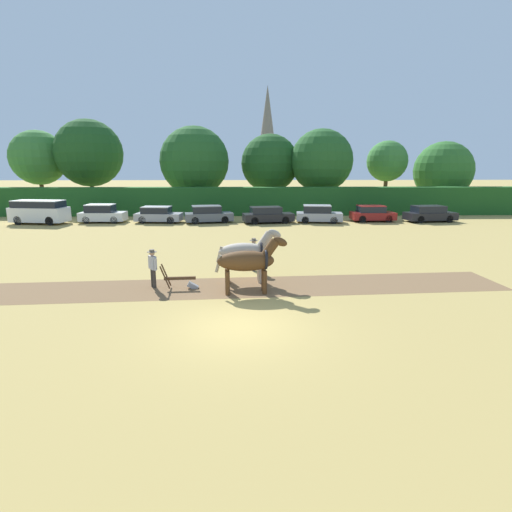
# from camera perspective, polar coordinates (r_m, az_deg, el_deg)

# --- Properties ---
(ground_plane) EXTENTS (240.00, 240.00, 0.00)m
(ground_plane) POSITION_cam_1_polar(r_m,az_deg,el_deg) (12.88, -2.53, -10.00)
(ground_plane) COLOR #A88E4C
(plowed_furrow_strip) EXTENTS (31.39, 4.84, 0.01)m
(plowed_furrow_strip) POSITION_cam_1_polar(r_m,az_deg,el_deg) (17.17, -17.50, -4.65)
(plowed_furrow_strip) COLOR brown
(plowed_furrow_strip) RESTS_ON ground
(hedgerow) EXTENTS (68.91, 1.68, 2.78)m
(hedgerow) POSITION_cam_1_polar(r_m,az_deg,el_deg) (40.51, -1.90, 7.83)
(hedgerow) COLOR #1E511E
(hedgerow) RESTS_ON ground
(tree_far_left) EXTENTS (6.01, 6.01, 8.74)m
(tree_far_left) POSITION_cam_1_polar(r_m,az_deg,el_deg) (51.92, -28.67, 12.21)
(tree_far_left) COLOR #4C3823
(tree_far_left) RESTS_ON ground
(tree_left) EXTENTS (7.39, 7.39, 9.93)m
(tree_left) POSITION_cam_1_polar(r_m,az_deg,el_deg) (49.64, -22.76, 13.39)
(tree_left) COLOR #4C3823
(tree_left) RESTS_ON ground
(tree_center_left) EXTENTS (7.56, 7.56, 9.13)m
(tree_center_left) POSITION_cam_1_polar(r_m,az_deg,el_deg) (45.65, -8.78, 13.23)
(tree_center_left) COLOR brown
(tree_center_left) RESTS_ON ground
(tree_center) EXTENTS (6.47, 6.47, 8.36)m
(tree_center) POSITION_cam_1_polar(r_m,az_deg,el_deg) (46.24, 2.00, 13.09)
(tree_center) COLOR #423323
(tree_center) RESTS_ON ground
(tree_center_right) EXTENTS (6.77, 6.77, 8.79)m
(tree_center_right) POSITION_cam_1_polar(r_m,az_deg,el_deg) (45.16, 9.34, 13.28)
(tree_center_right) COLOR brown
(tree_center_right) RESTS_ON ground
(tree_right) EXTENTS (4.57, 4.57, 7.65)m
(tree_right) POSITION_cam_1_polar(r_m,az_deg,el_deg) (49.01, 18.23, 12.72)
(tree_right) COLOR #4C3823
(tree_right) RESTS_ON ground
(tree_far_right) EXTENTS (6.54, 6.54, 7.57)m
(tree_far_right) POSITION_cam_1_polar(r_m,az_deg,el_deg) (51.17, 25.17, 10.96)
(tree_far_right) COLOR #423323
(tree_far_right) RESTS_ON ground
(church_spire) EXTENTS (2.94, 2.94, 19.12)m
(church_spire) POSITION_cam_1_polar(r_m,az_deg,el_deg) (77.56, 1.63, 16.66)
(church_spire) COLOR gray
(church_spire) RESTS_ON ground
(draft_horse_lead_left) EXTENTS (2.92, 0.99, 2.33)m
(draft_horse_lead_left) POSITION_cam_1_polar(r_m,az_deg,el_deg) (15.70, -1.04, -0.71)
(draft_horse_lead_left) COLOR #513319
(draft_horse_lead_left) RESTS_ON ground
(draft_horse_lead_right) EXTENTS (2.86, 0.97, 2.38)m
(draft_horse_lead_right) POSITION_cam_1_polar(r_m,az_deg,el_deg) (17.19, -1.40, 0.57)
(draft_horse_lead_right) COLOR #B2A38E
(draft_horse_lead_right) RESTS_ON ground
(plow) EXTENTS (1.55, 0.48, 1.13)m
(plow) POSITION_cam_1_polar(r_m,az_deg,el_deg) (16.74, -10.38, -3.57)
(plow) COLOR #4C331E
(plow) RESTS_ON ground
(farmer_at_plow) EXTENTS (0.42, 0.55, 1.61)m
(farmer_at_plow) POSITION_cam_1_polar(r_m,az_deg,el_deg) (17.06, -14.54, -1.33)
(farmer_at_plow) COLOR #38332D
(farmer_at_plow) RESTS_ON ground
(farmer_beside_team) EXTENTS (0.40, 0.63, 1.59)m
(farmer_beside_team) POSITION_cam_1_polar(r_m,az_deg,el_deg) (19.08, -0.32, 0.55)
(farmer_beside_team) COLOR #4C4C4C
(farmer_beside_team) RESTS_ON ground
(parked_van) EXTENTS (4.91, 2.57, 2.02)m
(parked_van) POSITION_cam_1_polar(r_m,az_deg,el_deg) (39.19, -28.56, 5.59)
(parked_van) COLOR silver
(parked_van) RESTS_ON ground
(parked_car_left) EXTENTS (3.89, 1.82, 1.60)m
(parked_car_left) POSITION_cam_1_polar(r_m,az_deg,el_deg) (37.81, -21.11, 5.64)
(parked_car_left) COLOR silver
(parked_car_left) RESTS_ON ground
(parked_car_center_left) EXTENTS (4.13, 2.07, 1.42)m
(parked_car_center_left) POSITION_cam_1_polar(r_m,az_deg,el_deg) (36.29, -13.80, 5.74)
(parked_car_center_left) COLOR #9E9EA8
(parked_car_center_left) RESTS_ON ground
(parked_car_center) EXTENTS (4.40, 2.54, 1.50)m
(parked_car_center) POSITION_cam_1_polar(r_m,az_deg,el_deg) (35.45, -6.84, 5.91)
(parked_car_center) COLOR #565B66
(parked_car_center) RESTS_ON ground
(parked_car_center_right) EXTENTS (4.57, 2.39, 1.42)m
(parked_car_center_right) POSITION_cam_1_polar(r_m,az_deg,el_deg) (35.01, 1.65, 5.86)
(parked_car_center_right) COLOR black
(parked_car_center_right) RESTS_ON ground
(parked_car_right) EXTENTS (4.14, 2.20, 1.52)m
(parked_car_right) POSITION_cam_1_polar(r_m,az_deg,el_deg) (35.72, 8.91, 5.92)
(parked_car_right) COLOR #9E9EA8
(parked_car_right) RESTS_ON ground
(parked_car_far_right) EXTENTS (3.82, 1.87, 1.43)m
(parked_car_far_right) POSITION_cam_1_polar(r_m,az_deg,el_deg) (37.52, 16.26, 5.83)
(parked_car_far_right) COLOR maroon
(parked_car_far_right) RESTS_ON ground
(parked_car_end_right) EXTENTS (4.60, 2.27, 1.43)m
(parked_car_end_right) POSITION_cam_1_polar(r_m,az_deg,el_deg) (39.01, 23.55, 5.53)
(parked_car_end_right) COLOR black
(parked_car_end_right) RESTS_ON ground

